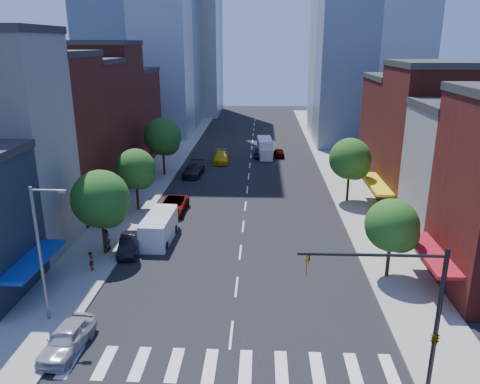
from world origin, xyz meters
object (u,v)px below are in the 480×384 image
Objects in this scene: pedestrian_near at (92,261)px; pedestrian_far at (106,240)px; taxi at (221,157)px; cargo_van_far at (159,226)px; parked_car_second at (130,244)px; parked_car_rear at (194,170)px; cargo_van_near at (158,229)px; traffic_car_far at (279,152)px; traffic_car_oncoming at (260,152)px; box_truck at (265,148)px; parked_car_third at (173,206)px; parked_car_front at (67,339)px.

pedestrian_far is at bearing -10.27° from pedestrian_near.
pedestrian_near is 0.79× the size of pedestrian_far.
cargo_van_far is at bearing -100.62° from taxi.
parked_car_second is 0.82× the size of parked_car_rear.
pedestrian_far reaches higher than pedestrian_near.
cargo_van_far is (-0.13, 1.02, -0.06)m from cargo_van_near.
cargo_van_far reaches higher than parked_car_rear.
cargo_van_far is 35.15m from traffic_car_far.
cargo_van_near is 1.26× the size of traffic_car_oncoming.
box_truck is 3.64× the size of pedestrian_far.
box_truck is (9.84, 32.81, 0.18)m from cargo_van_far.
parked_car_third is 14.20m from pedestrian_near.
pedestrian_far is (-3.91, -10.10, 0.33)m from parked_car_third.
parked_car_front reaches higher than traffic_car_far.
taxi is (3.06, 7.56, -0.03)m from parked_car_rear.
cargo_van_near reaches higher than parked_car_front.
pedestrian_near is at bearing -124.62° from parked_car_second.
taxi is at bearing 38.25° from traffic_car_oncoming.
taxi is 2.78× the size of pedestrian_far.
parked_car_second is 24.65m from parked_car_rear.
cargo_van_near is (-0.00, -22.33, 0.39)m from parked_car_rear.
parked_car_second is (0.00, 13.63, -0.03)m from parked_car_front.
parked_car_rear is at bearing 92.23° from cargo_van_far.
traffic_car_oncoming is 2.35× the size of pedestrian_far.
cargo_van_near is 1.03m from cargo_van_far.
traffic_car_oncoming is 38.39m from pedestrian_far.
parked_car_third is at bearing -114.51° from box_truck.
traffic_car_oncoming is 41.74m from pedestrian_near.
traffic_car_oncoming is at bearing 161.86° from pedestrian_far.
parked_car_third is 1.26× the size of traffic_car_oncoming.
pedestrian_far reaches higher than parked_car_third.
parked_car_third is 3.74× the size of pedestrian_near.
cargo_van_far is 1.02× the size of taxi.
cargo_van_far reaches higher than pedestrian_near.
taxi is 33.12m from pedestrian_far.
traffic_car_far is 2.51× the size of pedestrian_near.
cargo_van_near reaches higher than pedestrian_near.
taxi is at bearing 75.03° from parked_car_second.
parked_car_second is 0.65× the size of box_truck.
box_truck reaches higher than traffic_car_oncoming.
parked_car_third is at bearing -86.43° from parked_car_rear.
cargo_van_far is 1.21× the size of traffic_car_oncoming.
cargo_van_near reaches higher than cargo_van_far.
cargo_van_far reaches higher than traffic_car_oncoming.
cargo_van_near is 3.74× the size of pedestrian_near.
pedestrian_near reaches higher than parked_car_second.
box_truck is (9.71, 11.50, 0.51)m from parked_car_rear.
cargo_van_near is 1.06× the size of taxi.
parked_car_rear is at bearing 42.99° from traffic_car_far.
parked_car_rear is at bearing -116.30° from taxi.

